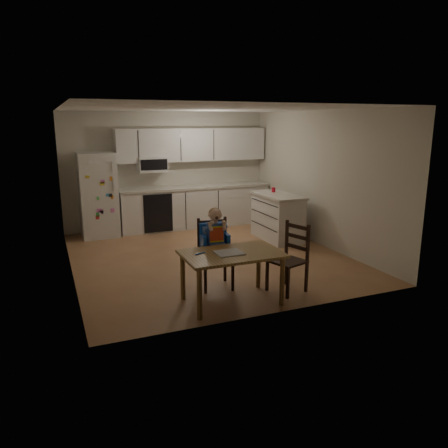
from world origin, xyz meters
The scene contains 10 objects.
room centered at (0.00, 0.48, 1.25)m, with size 4.52×5.01×2.51m.
refrigerator centered at (-1.55, 2.15, 0.85)m, with size 0.72×0.70×1.70m, color silver.
kitchen_run centered at (0.50, 2.24, 0.88)m, with size 3.37×0.62×2.15m.
kitchen_island centered at (1.68, 0.54, 0.46)m, with size 0.64×1.23×0.91m.
red_cup centered at (1.73, 0.82, 0.96)m, with size 0.08×0.08×0.09m, color red.
dining_table centered at (-0.40, -1.98, 0.58)m, with size 1.25×0.81×0.67m.
napkin centered at (-0.45, -2.00, 0.68)m, with size 0.34×0.29×0.01m, color #A8A8AD.
toddler_spoon centered at (-0.81, -1.89, 0.68)m, with size 0.02×0.02×0.12m, color blue.
chair_booster centered at (-0.40, -1.37, 0.69)m, with size 0.48×0.48×1.14m.
chair_side centered at (0.54, -1.90, 0.54)m, with size 0.53×0.53×0.95m.
Camera 1 is at (-2.52, -6.86, 2.30)m, focal length 35.00 mm.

